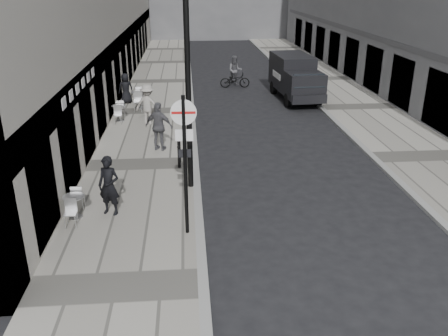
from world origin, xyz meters
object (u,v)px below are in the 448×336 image
at_px(walking_man, 109,186).
at_px(cyclist, 235,75).
at_px(sign_post, 185,148).
at_px(lamppost, 188,71).
at_px(panel_van, 295,75).

xyz_separation_m(walking_man, cyclist, (5.45, 17.35, -0.22)).
height_order(sign_post, cyclist, sign_post).
bearing_deg(sign_post, lamppost, 89.31).
relative_size(walking_man, lamppost, 0.26).
bearing_deg(panel_van, lamppost, -120.50).
bearing_deg(cyclist, lamppost, -99.40).
xyz_separation_m(panel_van, cyclist, (-3.13, 3.31, -0.60)).
bearing_deg(lamppost, panel_van, 63.16).
distance_m(sign_post, panel_van, 16.65).
height_order(walking_man, sign_post, sign_post).
bearing_deg(panel_van, cyclist, 129.71).
distance_m(walking_man, cyclist, 18.19).
xyz_separation_m(lamppost, panel_van, (6.19, 12.23, -2.59)).
relative_size(lamppost, cyclist, 3.41).
distance_m(panel_van, cyclist, 4.60).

